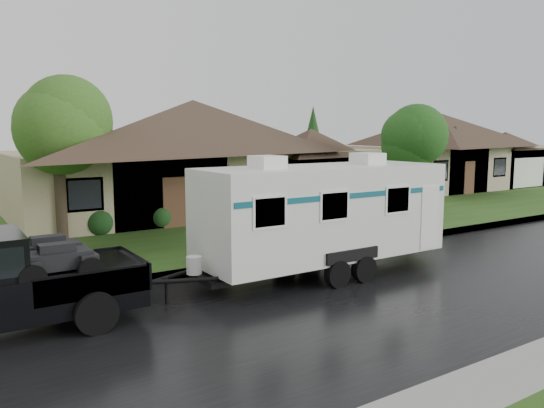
{
  "coord_description": "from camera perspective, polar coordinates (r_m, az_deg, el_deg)",
  "views": [
    {
      "loc": [
        -9.81,
        -11.52,
        4.08
      ],
      "look_at": [
        -0.96,
        2.0,
        1.9
      ],
      "focal_mm": 35.0,
      "sensor_mm": 36.0,
      "label": 1
    }
  ],
  "objects": [
    {
      "name": "road",
      "position": [
        14.26,
        12.27,
        -9.09
      ],
      "size": [
        140.0,
        8.0,
        0.01
      ],
      "primitive_type": "cube",
      "color": "black",
      "rests_on": "ground"
    },
    {
      "name": "tree_left_green",
      "position": [
        20.87,
        -22.13,
        7.7
      ],
      "size": [
        3.6,
        3.6,
        5.96
      ],
      "color": "#382B1E",
      "rests_on": "lawn"
    },
    {
      "name": "lawn",
      "position": [
        28.55,
        -12.78,
        -0.55
      ],
      "size": [
        140.0,
        26.0,
        0.15
      ],
      "primitive_type": "cube",
      "color": "#2A4917",
      "rests_on": "ground"
    },
    {
      "name": "curb",
      "position": [
        17.37,
        2.21,
        -5.64
      ],
      "size": [
        140.0,
        0.5,
        0.15
      ],
      "primitive_type": "cube",
      "color": "gray",
      "rests_on": "ground"
    },
    {
      "name": "shrub_row",
      "position": [
        24.18,
        -3.61,
        -0.47
      ],
      "size": [
        13.6,
        1.0,
        1.0
      ],
      "color": "#143814",
      "rests_on": "lawn"
    },
    {
      "name": "tree_right_green",
      "position": [
        26.32,
        14.86,
        6.53
      ],
      "size": [
        3.06,
        3.06,
        5.07
      ],
      "color": "#382B1E",
      "rests_on": "lawn"
    },
    {
      "name": "ground",
      "position": [
        15.67,
        7.02,
        -7.46
      ],
      "size": [
        140.0,
        140.0,
        0.0
      ],
      "primitive_type": "plane",
      "color": "#2A4917",
      "rests_on": "ground"
    },
    {
      "name": "travel_trailer",
      "position": [
        15.17,
        5.49,
        -0.81
      ],
      "size": [
        7.76,
        2.73,
        3.48
      ],
      "color": "silver",
      "rests_on": "ground"
    },
    {
      "name": "house_main",
      "position": [
        28.1,
        -7.75,
        6.63
      ],
      "size": [
        19.44,
        10.8,
        6.9
      ],
      "color": "tan",
      "rests_on": "lawn"
    },
    {
      "name": "house_neighbor",
      "position": [
        41.21,
        18.02,
        6.27
      ],
      "size": [
        15.12,
        9.72,
        6.45
      ],
      "color": "tan",
      "rests_on": "lawn"
    }
  ]
}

